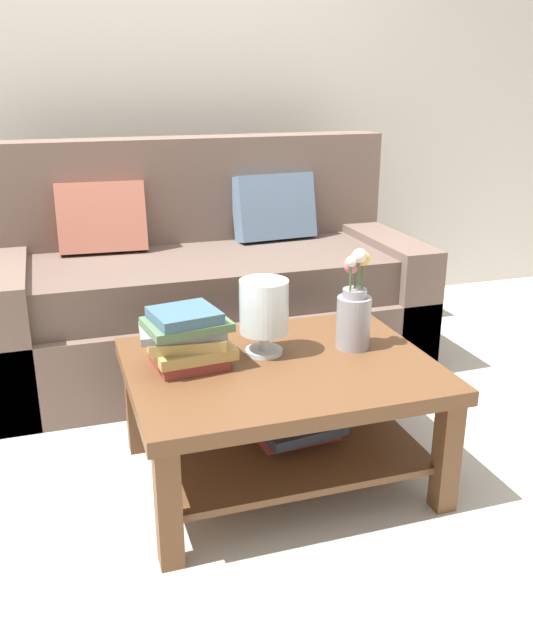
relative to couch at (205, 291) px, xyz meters
The scene contains 7 objects.
ground_plane 0.92m from the couch, 94.77° to the right, with size 10.00×10.00×0.00m, color #B7B2A8.
back_wall 1.27m from the couch, 95.02° to the left, with size 6.40×0.12×2.70m, color beige.
couch is the anchor object (origin of this frame).
coffee_table 1.10m from the couch, 89.50° to the right, with size 1.01×0.79×0.44m.
book_stack_main 1.08m from the couch, 105.85° to the right, with size 0.31×0.24×0.20m.
glass_hurricane_vase 1.03m from the couch, 91.17° to the right, with size 0.17×0.17×0.26m.
flower_pitcher 1.10m from the couch, 74.29° to the right, with size 0.12×0.12×0.36m.
Camera 1 is at (-0.61, -2.23, 1.35)m, focal length 38.33 mm.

